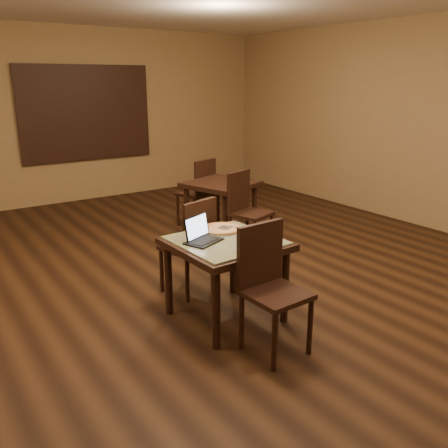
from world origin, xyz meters
TOP-DOWN VIEW (x-y plane):
  - ground at (0.00, 0.00)m, footprint 10.00×10.00m
  - wall_back at (0.00, 5.00)m, footprint 8.00×0.02m
  - mural at (0.50, 4.96)m, footprint 2.34×0.05m
  - tiled_table at (-0.08, -0.20)m, footprint 0.95×0.95m
  - chair_main_near at (-0.09, -0.81)m, footprint 0.47×0.47m
  - chair_main_far at (-0.06, 0.42)m, footprint 0.53×0.53m
  - laptop at (-0.28, -0.10)m, footprint 0.38×0.35m
  - plate at (0.14, -0.38)m, footprint 0.25×0.25m
  - pizza_slice at (0.14, -0.38)m, footprint 0.27×0.27m
  - pizza_pan at (0.04, 0.04)m, footprint 0.38×0.38m
  - pizza_whole at (0.04, 0.04)m, footprint 0.36×0.36m
  - spatula at (0.06, 0.02)m, footprint 0.18×0.29m
  - napkin_roll at (0.32, -0.34)m, footprint 0.10×0.16m
  - other_table_a at (1.20, 1.78)m, footprint 1.05×1.05m
  - other_table_a_chair_near at (1.18, 1.19)m, footprint 0.55×0.55m
  - other_table_a_chair_far at (1.23, 2.38)m, footprint 0.55×0.55m

SIDE VIEW (x-z plane):
  - ground at x=0.00m, z-range 0.00..0.00m
  - chair_main_far at x=-0.06m, z-range 0.06..1.07m
  - other_table_a_chair_near at x=1.18m, z-range 0.07..1.08m
  - other_table_a_chair_far at x=1.23m, z-range 0.07..1.08m
  - chair_main_near at x=-0.09m, z-range 0.07..1.11m
  - other_table_a at x=1.20m, z-range 0.26..1.04m
  - tiled_table at x=-0.08m, z-range 0.28..1.04m
  - pizza_pan at x=0.04m, z-range 0.76..0.77m
  - plate at x=0.14m, z-range 0.76..0.78m
  - napkin_roll at x=0.32m, z-range 0.76..0.80m
  - pizza_whole at x=0.04m, z-range 0.77..0.79m
  - pizza_slice at x=0.14m, z-range 0.77..0.80m
  - spatula at x=0.06m, z-range 0.78..0.80m
  - laptop at x=-0.28m, z-range 0.71..0.93m
  - wall_back at x=0.00m, z-range 0.00..3.00m
  - mural at x=0.50m, z-range 0.73..2.37m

